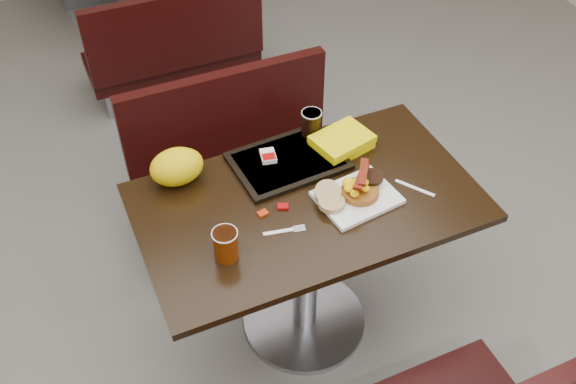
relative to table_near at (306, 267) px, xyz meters
name	(u,v)px	position (x,y,z in m)	size (l,w,h in m)	color
floor	(304,322)	(0.00, 0.00, -0.38)	(6.00, 7.00, 0.01)	slate
table_near	(306,267)	(0.00, 0.00, 0.00)	(1.20, 0.70, 0.75)	black
bench_near_n	(242,162)	(0.00, 0.70, -0.02)	(1.00, 0.46, 0.72)	black
bench_far_s	(169,37)	(0.00, 1.90, -0.02)	(1.00, 0.46, 0.72)	black
platter	(357,197)	(0.16, -0.07, 0.38)	(0.27, 0.21, 0.02)	white
pancake_stack	(360,191)	(0.17, -0.06, 0.40)	(0.13, 0.13, 0.03)	#A74C1B
sausage_patty	(372,177)	(0.23, -0.03, 0.43)	(0.08, 0.08, 0.01)	black
scrambled_eggs	(358,185)	(0.16, -0.06, 0.44)	(0.09, 0.08, 0.05)	yellow
bacon_strips	(362,176)	(0.18, -0.06, 0.47)	(0.16, 0.07, 0.01)	#4E0B05
muffin_bottom	(332,203)	(0.06, -0.07, 0.40)	(0.09, 0.09, 0.02)	tan
muffin_top	(328,193)	(0.06, -0.03, 0.41)	(0.09, 0.09, 0.02)	tan
coffee_cup_near	(226,245)	(-0.35, -0.13, 0.43)	(0.08, 0.08, 0.11)	#933105
fork	(278,232)	(-0.16, -0.10, 0.38)	(0.15, 0.03, 0.00)	white
knife	(415,188)	(0.38, -0.10, 0.38)	(0.15, 0.01, 0.00)	white
condiment_syrup	(263,213)	(-0.17, 0.00, 0.38)	(0.04, 0.03, 0.01)	#AB2607
condiment_ketchup	(283,206)	(-0.10, 0.00, 0.38)	(0.04, 0.03, 0.01)	#8C0504
tray	(288,161)	(0.02, 0.21, 0.38)	(0.41, 0.29, 0.02)	black
hashbrown_sleeve_left	(268,156)	(-0.05, 0.24, 0.40)	(0.05, 0.07, 0.02)	silver
coffee_cup_far	(311,123)	(0.16, 0.31, 0.45)	(0.07, 0.07, 0.10)	black
clamshell	(342,142)	(0.24, 0.20, 0.40)	(0.21, 0.16, 0.06)	yellow
paper_bag	(177,167)	(-0.39, 0.28, 0.44)	(0.19, 0.14, 0.14)	#E8AF07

